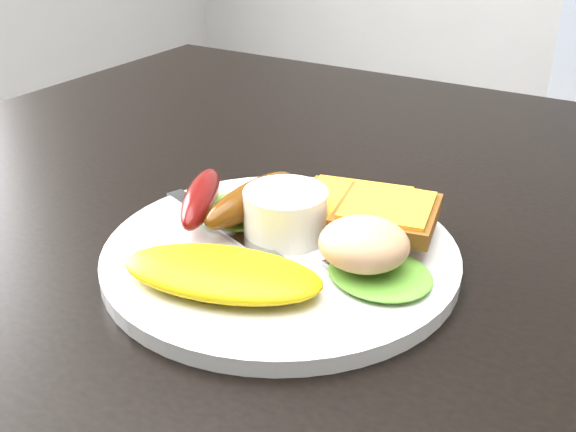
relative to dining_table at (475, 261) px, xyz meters
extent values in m
cube|color=black|center=(0.00, 0.00, 0.00)|extent=(1.20, 0.80, 0.04)
cylinder|color=white|center=(-0.11, -0.11, 0.03)|extent=(0.25, 0.25, 0.01)
ellipsoid|color=#579527|center=(-0.16, -0.08, 0.04)|extent=(0.10, 0.09, 0.01)
ellipsoid|color=green|center=(-0.03, -0.11, 0.04)|extent=(0.09, 0.08, 0.01)
ellipsoid|color=yellow|center=(-0.12, -0.17, 0.04)|extent=(0.14, 0.09, 0.02)
ellipsoid|color=maroon|center=(-0.18, -0.10, 0.05)|extent=(0.06, 0.10, 0.02)
ellipsoid|color=#5E3109|center=(-0.15, -0.09, 0.05)|extent=(0.03, 0.10, 0.03)
cylinder|color=white|center=(-0.12, -0.09, 0.05)|extent=(0.07, 0.07, 0.04)
cube|color=olive|center=(-0.08, -0.04, 0.04)|extent=(0.10, 0.10, 0.01)
cube|color=olive|center=(-0.05, -0.06, 0.05)|extent=(0.08, 0.08, 0.01)
ellipsoid|color=beige|center=(-0.05, -0.11, 0.06)|extent=(0.07, 0.07, 0.03)
cube|color=#ADAFB7|center=(-0.15, -0.11, 0.03)|extent=(0.16, 0.07, 0.00)
camera|label=1|loc=(0.11, -0.46, 0.27)|focal=42.00mm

